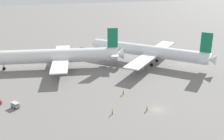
# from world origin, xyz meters

# --- Properties ---
(ground_plane) EXTENTS (600.00, 600.00, 0.00)m
(ground_plane) POSITION_xyz_m (0.00, 0.00, 0.00)
(ground_plane) COLOR slate
(airliner_at_gate_left) EXTENTS (58.04, 39.99, 16.58)m
(airliner_at_gate_left) POSITION_xyz_m (-24.09, 47.02, 5.29)
(airliner_at_gate_left) COLOR white
(airliner_at_gate_left) RESTS_ON ground
(airliner_being_pushed) EXTENTS (45.41, 46.09, 16.29)m
(airliner_being_pushed) POSITION_xyz_m (15.84, 41.49, 5.53)
(airliner_being_pushed) COLOR white
(airliner_being_pushed) RESTS_ON ground
(pushback_tug) EXTENTS (7.64, 8.08, 2.83)m
(pushback_tug) POSITION_xyz_m (-8.09, 66.10, 1.20)
(pushback_tug) COLOR gold
(pushback_tug) RESTS_ON ground
(gse_baggage_cart_near_cluster) EXTENTS (2.86, 3.14, 1.71)m
(gse_baggage_cart_near_cluster) POSITION_xyz_m (-40.20, 13.90, 0.86)
(gse_baggage_cart_near_cluster) COLOR gray
(gse_baggage_cart_near_cluster) RESTS_ON ground
(ground_crew_marshaller_foreground) EXTENTS (0.50, 0.36, 1.76)m
(ground_crew_marshaller_foreground) POSITION_xyz_m (-6.08, 12.99, 0.92)
(ground_crew_marshaller_foreground) COLOR black
(ground_crew_marshaller_foreground) RESTS_ON ground
(ground_crew_wing_walker_right) EXTENTS (0.50, 0.36, 1.67)m
(ground_crew_wing_walker_right) POSITION_xyz_m (-13.60, 1.29, 0.87)
(ground_crew_wing_walker_right) COLOR #4C4C51
(ground_crew_wing_walker_right) RESTS_ON ground
(ground_crew_ramp_agent_by_cones) EXTENTS (0.49, 0.36, 1.57)m
(ground_crew_ramp_agent_by_cones) POSITION_xyz_m (-3.24, 0.21, 0.81)
(ground_crew_ramp_agent_by_cones) COLOR black
(ground_crew_ramp_agent_by_cones) RESTS_ON ground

